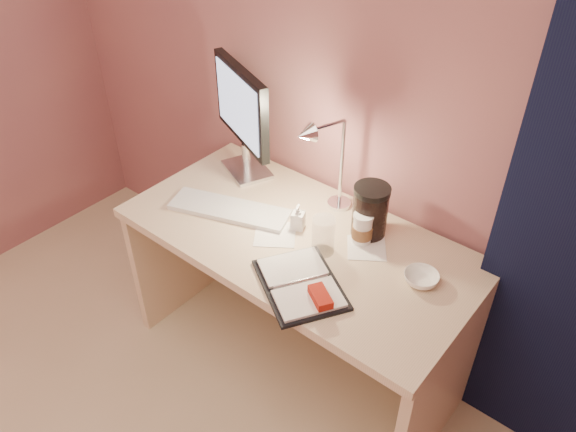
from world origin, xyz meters
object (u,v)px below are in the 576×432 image
Objects in this scene: monitor at (244,112)px; desk_lamp at (335,164)px; desk at (309,268)px; clear_cup at (323,236)px; planner at (302,285)px; coffee_cup at (362,229)px; dark_jar at (370,213)px; keyboard at (230,209)px; lotion_bottle at (298,217)px; bowl at (421,278)px.

monitor is 1.18× the size of desk_lamp.
desk is 0.34m from clear_cup.
desk_lamp is at bearing 142.41° from planner.
coffee_cup is 0.07m from dark_jar.
clear_cup reaches higher than desk.
desk_lamp is (-0.16, -0.02, 0.17)m from dark_jar.
monitor is 1.00× the size of keyboard.
keyboard is at bearing -165.93° from planner.
coffee_cup is at bearing 20.49° from lotion_bottle.
clear_cup is at bearing -120.07° from coffee_cup.
dark_jar is at bearing 33.23° from lotion_bottle.
desk is 11.36× the size of bowl.
bowl is at bearing 74.33° from planner.
coffee_cup reaches higher than lotion_bottle.
bowl is 0.52m from desk_lamp.
desk_lamp reaches higher than dark_jar.
lotion_bottle is (-0.22, 0.25, 0.04)m from planner.
desk_lamp is (0.04, 0.09, 0.49)m from desk.
dark_jar reaches higher than lotion_bottle.
coffee_cup is (0.02, 0.34, 0.05)m from planner.
dark_jar is at bearing 158.40° from bowl.
desk_lamp is at bearing 115.58° from clear_cup.
monitor is 0.83m from planner.
keyboard is at bearing -160.74° from coffee_cup.
coffee_cup reaches higher than desk.
dark_jar is 0.23m from desk_lamp.
desk is 0.50m from desk_lamp.
dark_jar is (-0.29, 0.12, 0.08)m from bowl.
bowl is (0.37, 0.08, -0.06)m from clear_cup.
monitor reaches higher than bowl.
monitor is 4.02× the size of bowl.
monitor is at bearing 99.74° from keyboard.
bowl is (0.81, 0.13, 0.01)m from keyboard.
bowl is (0.31, 0.28, 0.01)m from planner.
keyboard is 0.57m from dark_jar.
lotion_bottle is 0.28m from dark_jar.
desk_lamp is (-0.08, 0.18, 0.19)m from clear_cup.
clear_cup is at bearing -44.54° from desk_lamp.
monitor is 2.60× the size of dark_jar.
dark_jar is at bearing 5.55° from keyboard.
coffee_cup is 1.17× the size of lotion_bottle.
desk_lamp is (0.51, -0.05, -0.03)m from monitor.
monitor is 1.18× the size of planner.
clear_cup reaches higher than keyboard.
desk is 2.83× the size of keyboard.
lotion_bottle is 0.25m from desk_lamp.
dark_jar is at bearing 70.50° from clear_cup.
monitor reaches higher than lotion_bottle.
clear_cup is 0.27m from desk_lamp.
lotion_bottle is (-0.16, 0.05, -0.02)m from clear_cup.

